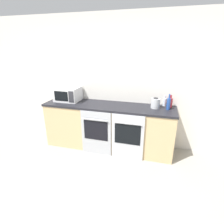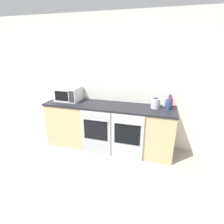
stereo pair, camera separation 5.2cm
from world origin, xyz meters
name	(u,v)px [view 2 (the right image)]	position (x,y,z in m)	size (l,w,h in m)	color
ground_plane	(62,224)	(0.00, 0.00, 0.00)	(16.00, 16.00, 0.00)	gray
wall_back	(113,83)	(0.00, 2.16, 1.30)	(10.00, 0.06, 2.60)	silver
counter_back	(108,126)	(0.00, 1.83, 0.46)	(2.57, 0.63, 0.92)	tan
oven_left	(96,133)	(-0.15, 1.51, 0.45)	(0.59, 0.06, 0.88)	#A8AAAF
oven_right	(127,137)	(0.46, 1.51, 0.45)	(0.59, 0.06, 0.88)	#B7BABF
microwave	(68,94)	(-0.90, 1.91, 1.06)	(0.49, 0.40, 0.28)	silver
bottle_red	(170,103)	(1.15, 2.02, 1.01)	(0.08, 0.08, 0.23)	maroon
bottle_blue	(169,104)	(1.12, 1.87, 1.03)	(0.07, 0.07, 0.28)	#234793
bottle_clear	(165,102)	(1.05, 2.08, 1.00)	(0.06, 0.06, 0.21)	silver
kettle	(155,103)	(0.89, 1.89, 1.01)	(0.16, 0.16, 0.19)	#B7BABF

